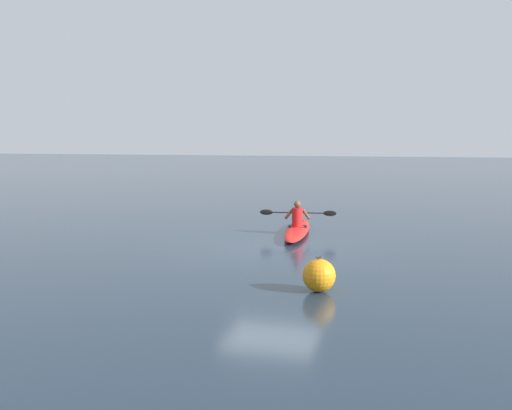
{
  "coord_description": "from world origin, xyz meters",
  "views": [
    {
      "loc": [
        -3.81,
        15.67,
        2.94
      ],
      "look_at": [
        -0.37,
        2.97,
        1.49
      ],
      "focal_mm": 43.22,
      "sensor_mm": 36.0,
      "label": 1
    }
  ],
  "objects": [
    {
      "name": "ground_plane",
      "position": [
        0.0,
        0.0,
        0.0
      ],
      "size": [
        160.0,
        160.0,
        0.0
      ],
      "primitive_type": "plane",
      "color": "#1E2D3D"
    },
    {
      "name": "mooring_buoy_white_far",
      "position": [
        -1.96,
        4.24,
        0.32
      ],
      "size": [
        0.64,
        0.64,
        0.68
      ],
      "color": "orange",
      "rests_on": "ground"
    },
    {
      "name": "kayaker",
      "position": [
        -0.18,
        -2.53,
        0.59
      ],
      "size": [
        2.34,
        0.52,
        0.78
      ],
      "color": "red",
      "rests_on": "kayak"
    },
    {
      "name": "kayak",
      "position": [
        -0.18,
        -2.6,
        0.12
      ],
      "size": [
        1.2,
        4.62,
        0.24
      ],
      "color": "red",
      "rests_on": "ground"
    }
  ]
}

